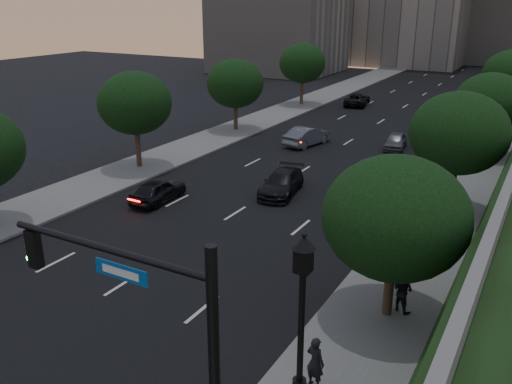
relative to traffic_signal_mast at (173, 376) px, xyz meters
The scene contains 22 objects.
ground 9.42m from the traffic_signal_mast, 165.05° to the left, with size 160.00×160.00×0.00m, color black.
road_surface 33.51m from the traffic_signal_mast, 104.57° to the left, with size 16.00×140.00×0.02m, color black.
sidewalk_right 32.49m from the traffic_signal_mast, 86.68° to the left, with size 4.50×140.00×0.15m, color slate.
sidewalk_left 37.41m from the traffic_signal_mast, 120.02° to the left, with size 4.50×140.00×0.15m, color slate.
office_block_filler 80.07m from the traffic_signal_mast, 115.45° to the left, with size 18.00×16.00×14.00m, color #A49F96.
tree_right_a 10.42m from the traffic_signal_mast, 79.38° to the left, with size 5.20×5.20×6.24m.
tree_right_b 22.34m from the traffic_signal_mast, 85.07° to the left, with size 5.20×5.20×6.74m.
tree_right_c 35.29m from the traffic_signal_mast, 86.88° to the left, with size 5.20×5.20×6.24m.
tree_right_d 49.28m from the traffic_signal_mast, 87.77° to the left, with size 5.20×5.20×6.74m.
tree_left_b 27.56m from the traffic_signal_mast, 132.71° to the left, with size 5.00×5.00×6.71m.
tree_left_c 38.13m from the traffic_signal_mast, 119.34° to the left, with size 5.00×5.00×6.34m.
tree_left_d 50.81m from the traffic_signal_mast, 111.58° to the left, with size 5.00×5.00×6.71m.
traffic_signal_mast is the anchor object (origin of this frame).
street_lamp 4.47m from the traffic_signal_mast, 75.22° to the left, with size 0.64×0.64×5.62m.
sedan_near_left 20.79m from the traffic_signal_mast, 130.32° to the left, with size 1.63×4.05×1.38m, color black.
sedan_mid_left 33.73m from the traffic_signal_mast, 109.10° to the left, with size 1.60×4.60×1.52m, color #595A61.
sedan_far_left 51.87m from the traffic_signal_mast, 104.78° to the left, with size 2.24×4.87×1.35m, color black.
sedan_near_right 21.98m from the traffic_signal_mast, 110.48° to the left, with size 1.92×4.72×1.37m, color black.
sedan_far_right 34.53m from the traffic_signal_mast, 97.43° to the left, with size 1.51×3.76×1.28m, color #5A5D61.
pedestrian_a 5.97m from the traffic_signal_mast, 77.35° to the left, with size 0.62×0.41×1.70m, color black.
pedestrian_b 11.29m from the traffic_signal_mast, 77.73° to the left, with size 0.83×0.64×1.70m, color black.
pedestrian_c 14.14m from the traffic_signal_mast, 83.00° to the left, with size 1.03×0.43×1.75m, color black.
Camera 1 is at (14.61, -9.70, 11.30)m, focal length 38.00 mm.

